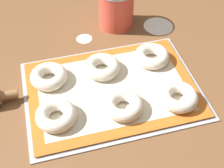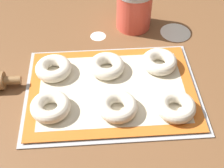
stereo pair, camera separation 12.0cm
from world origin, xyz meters
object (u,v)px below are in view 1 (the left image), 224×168
Objects in this scene: bagel_back_left at (49,76)px; bagel_back_center at (102,67)px; bagel_front_center at (123,105)px; baking_tray at (112,90)px; flour_canister at (116,7)px; bagel_front_right at (178,97)px; bagel_back_right at (152,56)px; bagel_front_left at (56,115)px.

bagel_back_center is (0.16, -0.00, 0.00)m from bagel_back_left.
bagel_front_center is 1.00× the size of bagel_back_center.
baking_tray is 0.09m from bagel_front_center.
flour_canister is (0.09, 0.41, 0.05)m from bagel_front_center.
bagel_back_center is 0.74× the size of flour_canister.
bagel_front_center is at bearing 176.00° from bagel_front_right.
bagel_back_right is at bearing 49.52° from bagel_front_center.
bagel_back_center is 0.27m from flour_canister.
bagel_front_right is at bearing -29.89° from baking_tray.
bagel_back_center is 1.00× the size of bagel_back_right.
bagel_back_center is (-0.01, 0.08, 0.03)m from baking_tray.
bagel_front_left and bagel_front_center have the same top height.
flour_canister is at bearing 103.19° from bagel_back_right.
bagel_front_right is at bearing -27.06° from bagel_back_left.
bagel_back_left and bagel_back_right have the same top height.
baking_tray is 4.62× the size of bagel_front_center.
bagel_back_left is 1.00× the size of bagel_back_right.
bagel_back_right is (0.15, 0.17, 0.00)m from bagel_front_center.
bagel_back_left and bagel_back_center have the same top height.
bagel_back_right is at bearing -76.81° from flour_canister.
bagel_front_left is at bearing 175.90° from bagel_front_center.
bagel_front_center is 0.74× the size of flour_canister.
bagel_front_right is 0.25m from bagel_back_center.
bagel_front_center is (0.01, -0.09, 0.03)m from baking_tray.
bagel_front_right is 0.74× the size of flour_canister.
flour_canister is at bearing 65.06° from bagel_back_center.
bagel_front_left is 0.19m from bagel_front_center.
flour_canister is at bearing 99.28° from bagel_front_right.
bagel_back_center is at bearing 97.15° from bagel_front_center.
bagel_back_right reaches higher than baking_tray.
bagel_back_left is 1.00× the size of bagel_back_center.
bagel_front_center is 0.16m from bagel_front_right.
bagel_back_left is 0.33m from bagel_back_right.
bagel_front_left and bagel_back_center have the same top height.
bagel_front_right is (0.16, -0.01, 0.00)m from bagel_front_center.
bagel_front_left is 0.15m from bagel_back_left.
bagel_front_center is at bearing -130.48° from bagel_back_right.
baking_tray is 0.19m from bagel_front_left.
bagel_front_center is at bearing -4.10° from bagel_front_left.
bagel_back_left is (-0.18, 0.08, 0.03)m from baking_tray.
bagel_front_center is 1.00× the size of bagel_back_right.
bagel_front_left is 0.74× the size of flour_canister.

